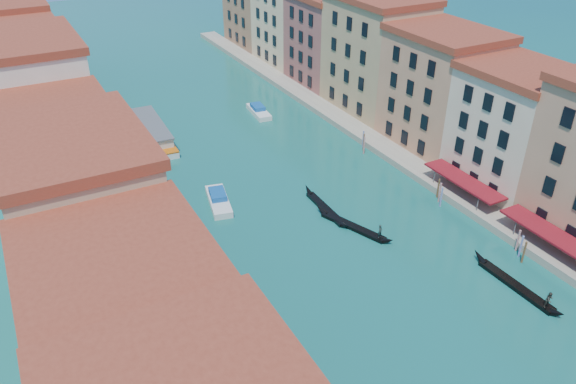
% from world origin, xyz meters
% --- Properties ---
extents(left_bank_palazzos, '(12.80, 128.40, 21.00)m').
position_xyz_m(left_bank_palazzos, '(-26.00, 64.68, 9.71)').
color(left_bank_palazzos, beige).
rests_on(left_bank_palazzos, ground).
extents(right_bank_palazzos, '(12.80, 128.40, 21.00)m').
position_xyz_m(right_bank_palazzos, '(30.00, 65.00, 9.75)').
color(right_bank_palazzos, brown).
rests_on(right_bank_palazzos, ground).
extents(quay, '(4.00, 140.00, 1.00)m').
position_xyz_m(quay, '(22.00, 65.00, 0.50)').
color(quay, gray).
rests_on(quay, ground).
extents(restaurant_awnings, '(3.20, 44.55, 3.12)m').
position_xyz_m(restaurant_awnings, '(22.19, 23.00, 2.99)').
color(restaurant_awnings, maroon).
rests_on(restaurant_awnings, ground).
extents(mooring_poles_right, '(1.44, 54.24, 3.20)m').
position_xyz_m(mooring_poles_right, '(19.10, 28.80, 1.30)').
color(mooring_poles_right, '#533B1C').
rests_on(mooring_poles_right, ground).
extents(vaporetto_far, '(5.09, 18.84, 2.78)m').
position_xyz_m(vaporetto_far, '(-9.57, 78.64, 1.25)').
color(vaporetto_far, white).
rests_on(vaporetto_far, ground).
extents(gondola_fore, '(5.22, 11.92, 2.47)m').
position_xyz_m(gondola_fore, '(5.17, 40.10, 0.42)').
color(gondola_fore, black).
rests_on(gondola_fore, ground).
extents(gondola_right, '(1.39, 12.80, 2.55)m').
position_xyz_m(gondola_right, '(14.38, 21.89, 0.49)').
color(gondola_right, black).
rests_on(gondola_right, ground).
extents(gondola_far, '(1.28, 11.68, 1.66)m').
position_xyz_m(gondola_far, '(4.34, 45.62, 0.34)').
color(gondola_far, black).
rests_on(gondola_far, ground).
extents(motorboat_mid, '(4.08, 8.25, 1.64)m').
position_xyz_m(motorboat_mid, '(-7.63, 53.67, 0.64)').
color(motorboat_mid, white).
rests_on(motorboat_mid, ground).
extents(motorboat_far, '(3.16, 7.84, 1.58)m').
position_xyz_m(motorboat_far, '(10.80, 79.74, 0.62)').
color(motorboat_far, white).
rests_on(motorboat_far, ground).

